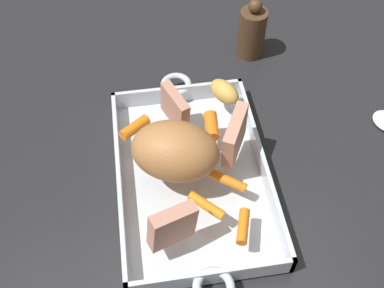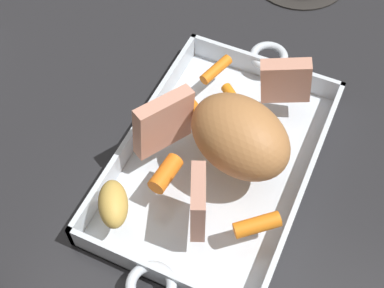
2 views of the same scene
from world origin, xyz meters
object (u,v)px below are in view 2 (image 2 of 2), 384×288
object	(u,v)px
baby_carrot_center_right	(197,111)
potato_near_roast	(113,204)
pork_roast	(240,136)
baby_carrot_long	(257,225)
roasting_dish	(218,162)
roast_slice_outer	(198,202)
baby_carrot_southeast	(216,70)
roast_slice_thin	(285,81)
baby_carrot_northeast	(235,101)
roast_slice_thick	(163,123)
baby_carrot_northwest	(166,173)

from	to	relation	value
baby_carrot_center_right	potato_near_roast	world-z (taller)	potato_near_roast
pork_roast	potato_near_roast	bearing A→B (deg)	-37.62
pork_roast	baby_carrot_long	size ratio (longest dim) A/B	2.46
roasting_dish	roast_slice_outer	size ratio (longest dim) A/B	6.72
baby_carrot_southeast	baby_carrot_center_right	xyz separation A→B (m)	(0.08, 0.01, -0.00)
pork_roast	baby_carrot_long	distance (m)	0.11
roast_slice_thin	baby_carrot_center_right	world-z (taller)	roast_slice_thin
baby_carrot_southeast	baby_carrot_northeast	xyz separation A→B (m)	(0.04, 0.05, -0.00)
baby_carrot_southeast	baby_carrot_center_right	size ratio (longest dim) A/B	0.91
roast_slice_thick	potato_near_roast	xyz separation A→B (m)	(0.12, -0.01, -0.02)
baby_carrot_northeast	baby_carrot_center_right	bearing A→B (deg)	-46.93
pork_roast	baby_carrot_center_right	size ratio (longest dim) A/B	2.28
roast_slice_thick	baby_carrot_long	world-z (taller)	roast_slice_thick
baby_carrot_long	baby_carrot_northwest	world-z (taller)	baby_carrot_northwest
roast_slice_outer	baby_carrot_southeast	xyz separation A→B (m)	(-0.22, -0.07, -0.03)
baby_carrot_northwest	roasting_dish	bearing A→B (deg)	147.31
roasting_dish	potato_near_roast	bearing A→B (deg)	-30.29
pork_roast	potato_near_roast	size ratio (longest dim) A/B	2.18
baby_carrot_northeast	baby_carrot_northwest	xyz separation A→B (m)	(0.15, -0.03, 0.00)
roast_slice_thick	baby_carrot_southeast	xyz separation A→B (m)	(-0.14, 0.01, -0.03)
roast_slice_thin	potato_near_roast	bearing A→B (deg)	-26.13
pork_roast	roast_slice_thick	size ratio (longest dim) A/B	1.70
pork_roast	baby_carrot_southeast	size ratio (longest dim) A/B	2.52
roasting_dish	roast_slice_thin	xyz separation A→B (m)	(-0.12, 0.05, 0.06)
roast_slice_outer	potato_near_roast	distance (m)	0.10
baby_carrot_southeast	potato_near_roast	distance (m)	0.26
roasting_dish	baby_carrot_northwest	distance (m)	0.09
roast_slice_thick	baby_carrot_northeast	bearing A→B (deg)	147.77
roasting_dish	baby_carrot_center_right	world-z (taller)	baby_carrot_center_right
baby_carrot_long	potato_near_roast	world-z (taller)	potato_near_roast
pork_roast	baby_carrot_long	xyz separation A→B (m)	(0.09, 0.06, -0.04)
roast_slice_thick	roasting_dish	bearing A→B (deg)	103.68
baby_carrot_center_right	baby_carrot_northwest	bearing A→B (deg)	3.43
roast_slice_outer	baby_carrot_northwest	size ratio (longest dim) A/B	1.36
roast_slice_thick	pork_roast	bearing A→B (deg)	100.53
roasting_dish	roast_slice_thin	distance (m)	0.14
potato_near_roast	baby_carrot_long	bearing A→B (deg)	106.98
roast_slice_thick	baby_carrot_center_right	world-z (taller)	roast_slice_thick
roast_slice_thin	baby_carrot_northwest	bearing A→B (deg)	-25.53
pork_roast	roast_slice_thick	bearing A→B (deg)	-79.47
pork_roast	baby_carrot_southeast	world-z (taller)	pork_roast
potato_near_roast	roast_slice_thin	bearing A→B (deg)	153.87
pork_roast	baby_carrot_northwest	distance (m)	0.10
baby_carrot_northeast	baby_carrot_northwest	size ratio (longest dim) A/B	1.20
baby_carrot_northwest	baby_carrot_center_right	distance (m)	0.11
roast_slice_thick	baby_carrot_northwest	world-z (taller)	roast_slice_thick
roasting_dish	potato_near_roast	xyz separation A→B (m)	(0.14, -0.08, 0.05)
baby_carrot_northeast	roast_slice_outer	bearing A→B (deg)	7.56
roast_slice_thin	roast_slice_outer	world-z (taller)	same
roasting_dish	baby_carrot_center_right	xyz separation A→B (m)	(-0.04, -0.05, 0.04)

